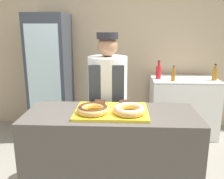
% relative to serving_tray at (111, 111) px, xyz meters
% --- Properties ---
extents(wall_back, '(8.00, 0.06, 2.70)m').
position_rel_serving_tray_xyz_m(wall_back, '(0.00, 2.13, 0.38)').
color(wall_back, tan).
rests_on(wall_back, ground_plane).
extents(display_counter, '(1.48, 0.61, 0.96)m').
position_rel_serving_tray_xyz_m(display_counter, '(0.00, 0.00, -0.49)').
color(display_counter, '#4C4742').
rests_on(display_counter, ground_plane).
extents(serving_tray, '(0.62, 0.46, 0.02)m').
position_rel_serving_tray_xyz_m(serving_tray, '(0.00, 0.00, 0.00)').
color(serving_tray, yellow).
rests_on(serving_tray, display_counter).
extents(donut_chocolate_glaze, '(0.27, 0.27, 0.06)m').
position_rel_serving_tray_xyz_m(donut_chocolate_glaze, '(-0.15, -0.08, 0.05)').
color(donut_chocolate_glaze, tan).
rests_on(donut_chocolate_glaze, serving_tray).
extents(donut_light_glaze, '(0.27, 0.27, 0.06)m').
position_rel_serving_tray_xyz_m(donut_light_glaze, '(0.15, -0.08, 0.05)').
color(donut_light_glaze, tan).
rests_on(donut_light_glaze, serving_tray).
extents(brownie_back_left, '(0.10, 0.10, 0.03)m').
position_rel_serving_tray_xyz_m(brownie_back_left, '(-0.11, 0.16, 0.03)').
color(brownie_back_left, '#382111').
rests_on(brownie_back_left, serving_tray).
extents(brownie_back_right, '(0.10, 0.10, 0.03)m').
position_rel_serving_tray_xyz_m(brownie_back_right, '(0.11, 0.16, 0.03)').
color(brownie_back_right, '#382111').
rests_on(brownie_back_right, serving_tray).
extents(baker_person, '(0.42, 0.42, 1.62)m').
position_rel_serving_tray_xyz_m(baker_person, '(-0.07, 0.56, -0.13)').
color(baker_person, '#4C4C51').
rests_on(baker_person, ground_plane).
extents(beverage_fridge, '(0.57, 0.70, 1.86)m').
position_rel_serving_tray_xyz_m(beverage_fridge, '(-1.03, 1.73, -0.04)').
color(beverage_fridge, '#333842').
rests_on(beverage_fridge, ground_plane).
extents(chest_freezer, '(0.99, 0.61, 0.90)m').
position_rel_serving_tray_xyz_m(chest_freezer, '(1.03, 1.73, -0.52)').
color(chest_freezer, white).
rests_on(chest_freezer, ground_plane).
extents(bottle_amber, '(0.08, 0.08, 0.24)m').
position_rel_serving_tray_xyz_m(bottle_amber, '(1.44, 1.65, 0.02)').
color(bottle_amber, '#99661E').
rests_on(bottle_amber, chest_freezer).
extents(bottle_red, '(0.08, 0.08, 0.28)m').
position_rel_serving_tray_xyz_m(bottle_red, '(0.63, 1.72, 0.03)').
color(bottle_red, red).
rests_on(bottle_red, chest_freezer).
extents(bottle_amber_b, '(0.06, 0.06, 0.23)m').
position_rel_serving_tray_xyz_m(bottle_amber_b, '(0.82, 1.56, 0.01)').
color(bottle_amber_b, '#99661E').
rests_on(bottle_amber_b, chest_freezer).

